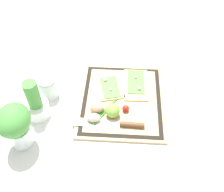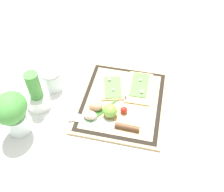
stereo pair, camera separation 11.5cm
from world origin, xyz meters
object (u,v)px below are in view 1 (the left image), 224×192
at_px(pizza_slice_near, 137,84).
at_px(herb_glass, 16,125).
at_px(sauce_jar, 49,88).
at_px(herb_pot, 37,104).
at_px(pizza_slice_far, 110,86).
at_px(egg_pink, 94,118).
at_px(cherry_tomato_red, 126,108).
at_px(knife, 121,124).
at_px(lime, 113,111).
at_px(egg_brown, 98,108).

xyz_separation_m(pizza_slice_near, herb_glass, (-0.32, 0.44, 0.10)).
bearing_deg(sauce_jar, herb_pot, 168.77).
bearing_deg(herb_pot, pizza_slice_far, -61.04).
relative_size(pizza_slice_near, pizza_slice_far, 1.02).
relative_size(pizza_slice_near, sauce_jar, 1.97).
bearing_deg(egg_pink, cherry_tomato_red, -65.60).
height_order(egg_pink, sauce_jar, sauce_jar).
relative_size(cherry_tomato_red, herb_glass, 0.14).
bearing_deg(herb_pot, knife, -98.00).
bearing_deg(knife, herb_pot, 82.00).
bearing_deg(egg_pink, pizza_slice_far, -15.53).
distance_m(pizza_slice_near, lime, 0.21).
distance_m(pizza_slice_far, egg_pink, 0.20).
bearing_deg(lime, herb_pot, 90.21).
distance_m(egg_pink, herb_pot, 0.24).
relative_size(egg_pink, sauce_jar, 0.59).
relative_size(pizza_slice_near, egg_brown, 3.35).
xyz_separation_m(knife, egg_pink, (0.02, 0.11, 0.01)).
bearing_deg(cherry_tomato_red, egg_brown, 95.02).
bearing_deg(lime, egg_brown, 75.88).
height_order(pizza_slice_near, egg_brown, egg_brown).
height_order(herb_pot, sauce_jar, herb_pot).
bearing_deg(sauce_jar, herb_glass, 168.56).
bearing_deg(pizza_slice_far, cherry_tomato_red, -149.89).
distance_m(pizza_slice_far, cherry_tomato_red, 0.15).
relative_size(herb_pot, sauce_jar, 1.90).
xyz_separation_m(pizza_slice_far, sauce_jar, (-0.05, 0.27, 0.02)).
distance_m(knife, herb_pot, 0.36).
distance_m(pizza_slice_far, herb_pot, 0.34).
height_order(lime, cherry_tomato_red, lime).
bearing_deg(pizza_slice_near, egg_brown, 134.81).
relative_size(knife, herb_pot, 1.56).
bearing_deg(lime, herb_glass, 112.19).
relative_size(egg_brown, cherry_tomato_red, 2.02).
relative_size(pizza_slice_near, lime, 3.31).
height_order(lime, sauce_jar, sauce_jar).
distance_m(pizza_slice_near, knife, 0.24).
bearing_deg(herb_glass, knife, -76.53).
xyz_separation_m(lime, sauce_jar, (0.11, 0.29, -0.00)).
bearing_deg(egg_pink, sauce_jar, 56.55).
relative_size(pizza_slice_near, herb_pot, 1.03).
bearing_deg(knife, egg_brown, 56.03).
height_order(pizza_slice_far, herb_glass, herb_glass).
height_order(knife, lime, lime).
bearing_deg(pizza_slice_near, knife, 164.18).
bearing_deg(cherry_tomato_red, knife, 164.98).
relative_size(lime, herb_pot, 0.31).
distance_m(knife, herb_glass, 0.40).
height_order(egg_brown, herb_glass, herb_glass).
relative_size(pizza_slice_far, egg_brown, 3.28).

